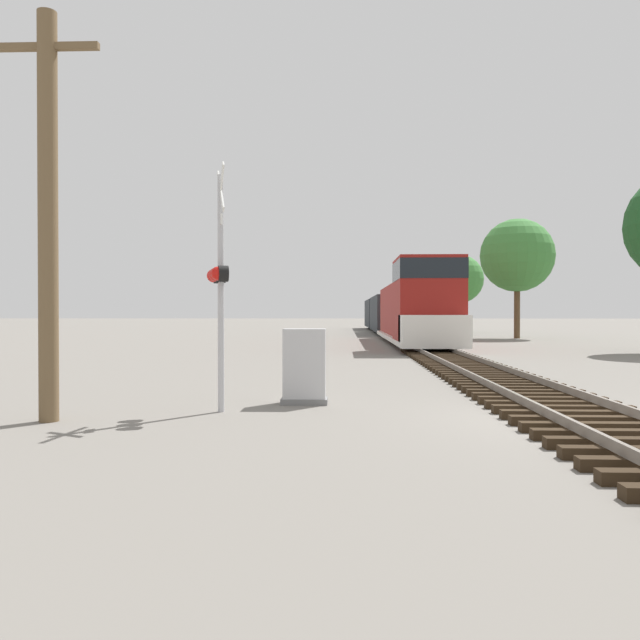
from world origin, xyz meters
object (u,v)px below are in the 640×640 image
(tree_deep_background, at_px, (459,279))
(utility_pole, at_px, (48,212))
(tree_mid_background, at_px, (517,256))
(freight_train, at_px, (394,313))
(relay_cabinet, at_px, (305,367))
(crossing_signal_near, at_px, (219,277))

(tree_deep_background, bearing_deg, utility_pole, -108.03)
(utility_pole, distance_m, tree_mid_background, 40.00)
(tree_mid_background, bearing_deg, utility_pole, -116.56)
(freight_train, distance_m, tree_mid_background, 10.65)
(tree_deep_background, bearing_deg, relay_cabinet, -104.09)
(utility_pole, bearing_deg, crossing_signal_near, 22.58)
(crossing_signal_near, relative_size, tree_mid_background, 0.53)
(freight_train, relative_size, tree_mid_background, 5.75)
(crossing_signal_near, height_order, utility_pole, utility_pole)
(freight_train, xyz_separation_m, utility_pole, (-9.17, -40.20, 1.75))
(freight_train, relative_size, tree_deep_background, 6.76)
(utility_pole, height_order, tree_mid_background, tree_mid_background)
(tree_mid_background, bearing_deg, relay_cabinet, -112.07)
(crossing_signal_near, distance_m, tree_mid_background, 37.89)
(freight_train, distance_m, crossing_signal_near, 39.59)
(freight_train, height_order, tree_mid_background, tree_mid_background)
(crossing_signal_near, bearing_deg, relay_cabinet, 108.03)
(crossing_signal_near, bearing_deg, freight_train, 152.53)
(utility_pole, bearing_deg, tree_mid_background, 63.44)
(freight_train, height_order, relay_cabinet, freight_train)
(relay_cabinet, height_order, tree_deep_background, tree_deep_background)
(relay_cabinet, xyz_separation_m, tree_deep_background, (11.96, 47.63, 4.35))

